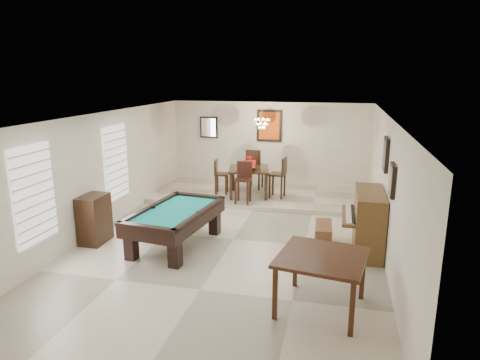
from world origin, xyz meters
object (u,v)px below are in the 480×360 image
at_px(square_table, 321,282).
at_px(dining_table, 249,180).
at_px(dining_chair_north, 255,169).
at_px(dining_chair_east, 277,177).
at_px(piano_bench, 323,235).
at_px(dining_chair_west, 222,177).
at_px(pool_table, 176,228).
at_px(flower_vase, 249,160).
at_px(dining_chair_south, 243,183).
at_px(chandelier, 262,120).
at_px(apothecary_chest, 94,219).
at_px(upright_piano, 361,221).

height_order(square_table, dining_table, dining_table).
xyz_separation_m(dining_chair_north, dining_chair_east, (0.77, -0.78, -0.03)).
bearing_deg(piano_bench, dining_chair_east, 115.15).
height_order(square_table, dining_chair_north, dining_chair_north).
bearing_deg(piano_bench, dining_chair_west, 134.96).
distance_m(square_table, dining_chair_east, 5.54).
bearing_deg(pool_table, dining_chair_north, 87.35).
height_order(flower_vase, dining_chair_east, dining_chair_east).
height_order(dining_chair_south, chandelier, chandelier).
distance_m(pool_table, piano_bench, 2.99).
bearing_deg(dining_chair_north, dining_chair_south, 95.57).
relative_size(dining_chair_north, dining_chair_east, 1.06).
distance_m(piano_bench, apothecary_chest, 4.70).
bearing_deg(chandelier, dining_chair_south, -107.92).
xyz_separation_m(apothecary_chest, dining_table, (2.46, 3.78, 0.06)).
bearing_deg(pool_table, piano_bench, 19.88).
bearing_deg(dining_chair_north, dining_table, 95.31).
relative_size(upright_piano, apothecary_chest, 1.45).
bearing_deg(dining_chair_north, flower_vase, 95.31).
xyz_separation_m(piano_bench, dining_chair_west, (-2.95, 2.96, 0.37)).
bearing_deg(square_table, pool_table, 149.16).
bearing_deg(dining_chair_south, chandelier, 72.34).
bearing_deg(flower_vase, upright_piano, -46.08).
bearing_deg(dining_chair_north, dining_chair_east, 140.97).
relative_size(dining_chair_south, dining_chair_east, 0.97).
xyz_separation_m(square_table, apothecary_chest, (-4.68, 1.57, 0.08)).
height_order(square_table, chandelier, chandelier).
height_order(square_table, upright_piano, upright_piano).
bearing_deg(apothecary_chest, chandelier, 55.43).
bearing_deg(apothecary_chest, square_table, -18.59).
height_order(upright_piano, dining_table, upright_piano).
bearing_deg(upright_piano, dining_table, 133.92).
bearing_deg(pool_table, dining_chair_west, 98.02).
xyz_separation_m(upright_piano, dining_chair_south, (-2.88, 2.26, 0.05)).
height_order(apothecary_chest, dining_chair_east, dining_chair_east).
xyz_separation_m(dining_chair_south, dining_chair_west, (-0.79, 0.76, -0.06)).
height_order(pool_table, dining_chair_east, dining_chair_east).
distance_m(pool_table, dining_chair_north, 4.43).
distance_m(pool_table, dining_chair_west, 3.61).
height_order(square_table, flower_vase, flower_vase).
distance_m(upright_piano, dining_chair_north, 4.73).
bearing_deg(chandelier, apothecary_chest, -124.57).
bearing_deg(flower_vase, square_table, -67.46).
xyz_separation_m(upright_piano, dining_chair_east, (-2.09, 2.98, 0.07)).
xyz_separation_m(piano_bench, dining_chair_east, (-1.37, 2.92, 0.45)).
relative_size(pool_table, dining_table, 2.07).
bearing_deg(piano_bench, chandelier, 120.55).
xyz_separation_m(dining_table, dining_chair_west, (-0.79, 0.03, 0.03)).
relative_size(dining_chair_north, dining_chair_west, 1.23).
bearing_deg(piano_bench, dining_chair_north, 120.05).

